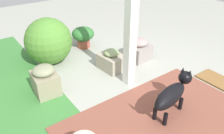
# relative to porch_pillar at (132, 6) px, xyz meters

# --- Properties ---
(ground_plane) EXTENTS (12.00, 12.00, 0.00)m
(ground_plane) POSITION_rel_porch_pillar_xyz_m (-0.15, -0.03, -1.22)
(ground_plane) COLOR #9FA295
(brick_path) EXTENTS (1.80, 2.40, 0.02)m
(brick_path) POSITION_rel_porch_pillar_xyz_m (-1.09, 0.26, -1.21)
(brick_path) COLOR brown
(brick_path) RESTS_ON ground
(porch_pillar) EXTENTS (0.14, 0.14, 2.44)m
(porch_pillar) POSITION_rel_porch_pillar_xyz_m (0.00, 0.00, 0.00)
(porch_pillar) COLOR white
(porch_pillar) RESTS_ON ground
(stone_planter_nearest) EXTENTS (0.42, 0.43, 0.42)m
(stone_planter_nearest) POSITION_rel_porch_pillar_xyz_m (0.51, -0.66, -1.03)
(stone_planter_nearest) COLOR gray
(stone_planter_nearest) RESTS_ON ground
(stone_planter_near) EXTENTS (0.48, 0.38, 0.37)m
(stone_planter_near) POSITION_rel_porch_pillar_xyz_m (0.51, -0.03, -1.06)
(stone_planter_near) COLOR gray
(stone_planter_near) RESTS_ON ground
(stone_planter_far) EXTENTS (0.43, 0.36, 0.45)m
(stone_planter_far) POSITION_rel_porch_pillar_xyz_m (0.51, 1.15, -1.00)
(stone_planter_far) COLOR gray
(stone_planter_far) RESTS_ON ground
(round_shrub) EXTENTS (0.83, 0.83, 0.83)m
(round_shrub) POSITION_rel_porch_pillar_xyz_m (1.37, 0.72, -0.81)
(round_shrub) COLOR #4C8430
(round_shrub) RESTS_ON ground
(terracotta_pot_broad) EXTENTS (0.46, 0.46, 0.44)m
(terracotta_pot_broad) POSITION_rel_porch_pillar_xyz_m (1.57, -0.09, -0.96)
(terracotta_pot_broad) COLOR #A44F3C
(terracotta_pot_broad) RESTS_ON ground
(dog) EXTENTS (0.33, 0.78, 0.53)m
(dog) POSITION_rel_porch_pillar_xyz_m (-0.87, 0.02, -0.91)
(dog) COLOR black
(dog) RESTS_ON ground
(doormat) EXTENTS (0.72, 0.38, 0.03)m
(doormat) POSITION_rel_porch_pillar_xyz_m (-0.88, -1.18, -1.21)
(doormat) COLOR brown
(doormat) RESTS_ON ground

